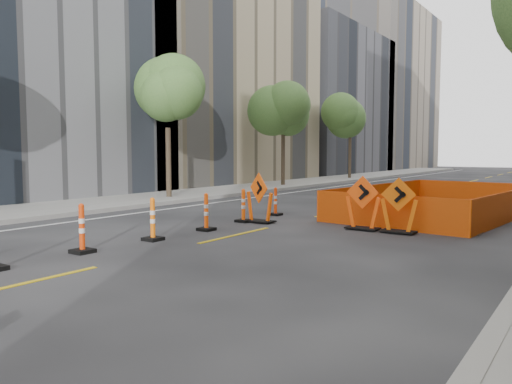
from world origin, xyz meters
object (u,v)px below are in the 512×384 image
Objects in this scene: chevron_sign_right at (399,205)px; chevron_sign_center at (363,203)px; channelizer_4 at (153,219)px; chevron_sign_left at (260,198)px; channelizer_5 at (206,212)px; channelizer_3 at (82,228)px; channelizer_7 at (275,201)px; channelizer_6 at (243,205)px.

chevron_sign_center is at bearing 161.40° from chevron_sign_right.
chevron_sign_left is (0.42, 4.12, 0.24)m from channelizer_4.
channelizer_5 is 4.44m from chevron_sign_center.
chevron_sign_center is 1.01× the size of chevron_sign_right.
channelizer_4 is 5.87m from chevron_sign_center.
chevron_sign_left is (0.34, 2.16, 0.25)m from channelizer_5.
channelizer_3 is at bearing -145.07° from chevron_sign_right.
channelizer_3 is 0.72× the size of chevron_sign_right.
channelizer_3 is at bearing -90.14° from channelizer_7.
channelizer_5 is at bearing -87.16° from channelizer_7.
channelizer_6 is at bearing 169.21° from chevron_sign_right.
channelizer_3 is 7.58m from chevron_sign_center.
chevron_sign_center is (3.65, 4.59, 0.23)m from channelizer_4.
channelizer_3 is 1.97m from channelizer_4.
channelizer_4 reaches higher than channelizer_7.
channelizer_3 is 6.12m from chevron_sign_left.
channelizer_7 is 0.65× the size of chevron_sign_right.
channelizer_3 is at bearing -122.41° from chevron_sign_center.
channelizer_5 is 1.08× the size of channelizer_7.
channelizer_7 is 4.00m from chevron_sign_center.
channelizer_4 is at bearing -73.16° from chevron_sign_left.
chevron_sign_left is (0.54, -1.77, 0.29)m from channelizer_7.
channelizer_3 is at bearing -90.69° from channelizer_6.
channelizer_5 is 2.20m from chevron_sign_left.
channelizer_6 is at bearing -135.89° from chevron_sign_left.
chevron_sign_right is at bearing 29.02° from chevron_sign_left.
chevron_sign_center reaches higher than channelizer_3.
chevron_sign_center is at bearing -19.05° from channelizer_7.
chevron_sign_left is at bearing 21.46° from channelizer_6.
chevron_sign_center reaches higher than chevron_sign_right.
channelizer_3 reaches higher than channelizer_7.
channelizer_6 is at bearing 94.18° from channelizer_5.
channelizer_7 is 0.64× the size of chevron_sign_center.
chevron_sign_left reaches higher than channelizer_4.
channelizer_3 is 5.90m from channelizer_6.
channelizer_6 is (-0.07, 3.93, -0.01)m from channelizer_4.
channelizer_5 is at bearing -76.41° from chevron_sign_left.
channelizer_5 is at bearing 87.81° from channelizer_4.
channelizer_5 is 1.97m from channelizer_6.
channelizer_4 is at bearing -154.29° from chevron_sign_right.
chevron_sign_center is at bearing 60.00° from channelizer_3.
channelizer_7 is at bearing 89.86° from channelizer_3.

